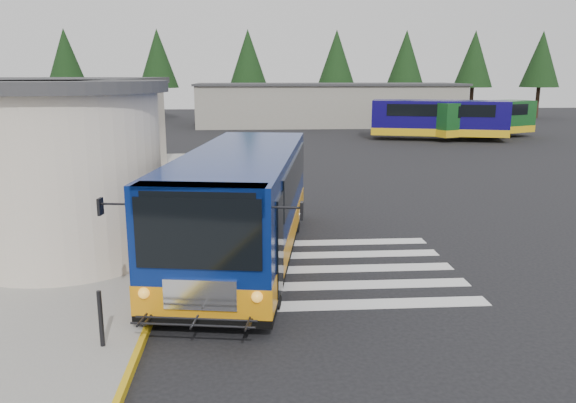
{
  "coord_description": "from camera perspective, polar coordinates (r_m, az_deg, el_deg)",
  "views": [
    {
      "loc": [
        -1.91,
        -14.97,
        5.12
      ],
      "look_at": [
        -0.93,
        -0.5,
        1.82
      ],
      "focal_mm": 35.0,
      "sensor_mm": 36.0,
      "label": 1
    }
  ],
  "objects": [
    {
      "name": "crosswalk",
      "position": [
        15.14,
        1.71,
        -6.92
      ],
      "size": [
        8.0,
        5.35,
        0.01
      ],
      "color": "silver",
      "rests_on": "ground"
    },
    {
      "name": "pedestrian_b",
      "position": [
        15.67,
        -25.31,
        -3.49
      ],
      "size": [
        1.02,
        1.1,
        1.8
      ],
      "primitive_type": "imported",
      "rotation": [
        0.0,
        0.0,
        -1.06
      ],
      "color": "black",
      "rests_on": "sidewalk"
    },
    {
      "name": "sidewalk",
      "position": [
        20.88,
        -23.61,
        -2.25
      ],
      "size": [
        10.0,
        34.0,
        0.15
      ],
      "primitive_type": "cube",
      "color": "gray",
      "rests_on": "ground"
    },
    {
      "name": "transit_bus",
      "position": [
        15.65,
        -4.66,
        -0.71
      ],
      "size": [
        4.88,
        11.15,
        3.07
      ],
      "rotation": [
        0.0,
        0.0,
        -0.15
      ],
      "color": "navy",
      "rests_on": "ground"
    },
    {
      "name": "station_building",
      "position": [
        23.77,
        -26.04,
        5.37
      ],
      "size": [
        12.7,
        18.7,
        4.8
      ],
      "color": "beige",
      "rests_on": "ground"
    },
    {
      "name": "bollard",
      "position": [
        11.17,
        -18.49,
        -11.22
      ],
      "size": [
        0.09,
        0.09,
        1.09
      ],
      "primitive_type": "cylinder",
      "color": "black",
      "rests_on": "sidewalk"
    },
    {
      "name": "depot_building",
      "position": [
        57.6,
        4.08,
        9.81
      ],
      "size": [
        26.4,
        8.4,
        4.2
      ],
      "color": "gray",
      "rests_on": "ground"
    },
    {
      "name": "far_bus_b",
      "position": [
        48.41,
        18.96,
        8.06
      ],
      "size": [
        10.18,
        6.64,
        2.56
      ],
      "rotation": [
        0.0,
        0.0,
        2.0
      ],
      "color": "#13471A",
      "rests_on": "ground"
    },
    {
      "name": "curb_strip",
      "position": [
        19.75,
        -9.97,
        -2.15
      ],
      "size": [
        0.12,
        34.0,
        0.16
      ],
      "primitive_type": "cube",
      "color": "gold",
      "rests_on": "ground"
    },
    {
      "name": "tree_line",
      "position": [
        65.51,
        3.42,
        14.26
      ],
      "size": [
        58.4,
        4.4,
        10.0
      ],
      "color": "black",
      "rests_on": "ground"
    },
    {
      "name": "pedestrian_a",
      "position": [
        14.91,
        -13.75,
        -3.58
      ],
      "size": [
        0.54,
        0.7,
        1.7
      ],
      "primitive_type": "imported",
      "rotation": [
        0.0,
        0.0,
        1.34
      ],
      "color": "black",
      "rests_on": "sidewalk"
    },
    {
      "name": "ground",
      "position": [
        15.94,
        3.23,
        -5.92
      ],
      "size": [
        140.0,
        140.0,
        0.0
      ],
      "primitive_type": "plane",
      "color": "black",
      "rests_on": "ground"
    },
    {
      "name": "far_bus_a",
      "position": [
        46.17,
        15.06,
        8.2
      ],
      "size": [
        10.74,
        5.56,
        2.67
      ],
      "rotation": [
        0.0,
        0.0,
        1.3
      ],
      "color": "#0E0752",
      "rests_on": "ground"
    }
  ]
}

